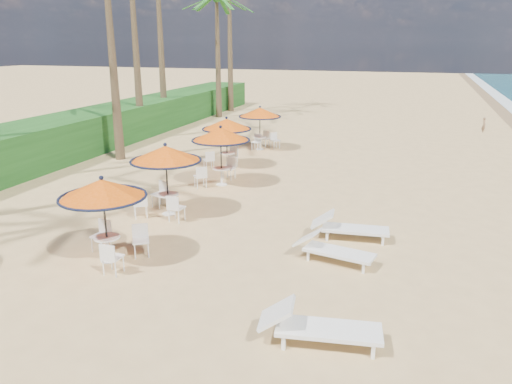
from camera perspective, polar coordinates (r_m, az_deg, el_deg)
ground at (r=10.98m, az=4.58°, el=-11.63°), size 160.00×160.00×0.00m
scrub_hedge at (r=26.08m, az=-19.31°, el=6.46°), size 3.00×40.00×1.80m
station_0 at (r=12.46m, az=-16.88°, el=-0.78°), size 2.10×2.10×2.19m
station_1 at (r=15.45m, az=-10.42°, el=3.33°), size 2.19×2.19×2.28m
station_2 at (r=18.50m, az=-4.13°, el=5.98°), size 2.17×2.21×2.26m
station_3 at (r=21.22m, az=-3.42°, el=7.06°), size 2.09×2.10×2.18m
station_4 at (r=24.77m, az=0.55°, el=8.51°), size 2.08×2.08×2.17m
lounger_near at (r=9.26m, az=6.85°, el=-14.93°), size 2.27×1.00×0.78m
lounger_mid at (r=12.46m, az=8.59°, el=-6.42°), size 2.09×1.03×0.72m
lounger_far at (r=13.90m, az=10.39°, el=-3.93°), size 2.15×0.85×0.75m
palm_6 at (r=35.57m, az=-4.51°, el=20.46°), size 5.00×5.00×8.16m
person at (r=32.54m, az=24.61°, el=7.04°), size 0.26×0.37×0.95m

